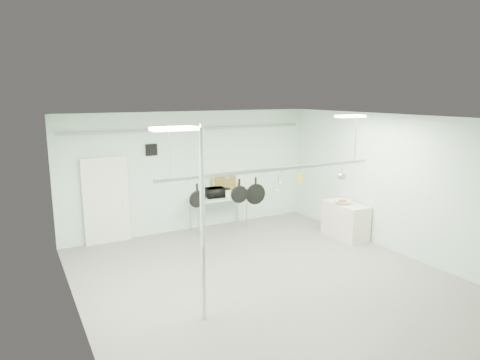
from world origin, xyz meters
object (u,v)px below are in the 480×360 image
skillet_mid (239,191)px  skillet_right (256,191)px  prep_table (219,199)px  fruit_bowl (343,202)px  side_cabinet (345,220)px  microwave (215,192)px  chrome_pole (203,225)px  coffee_canister (227,193)px  skillet_left (197,195)px  pot_rack (273,168)px

skillet_mid → skillet_right: size_ratio=0.83×
prep_table → fruit_bowl: size_ratio=3.96×
side_cabinet → microwave: (-2.66, 2.19, 0.59)m
chrome_pole → skillet_mid: bearing=38.1°
fruit_bowl → skillet_right: 3.52m
coffee_canister → side_cabinet: bearing=-40.9°
skillet_mid → skillet_right: 0.36m
chrome_pole → skillet_mid: size_ratio=7.17×
skillet_right → prep_table: bearing=84.3°
chrome_pole → coffee_canister: size_ratio=15.14×
prep_table → coffee_canister: (0.19, -0.16, 0.18)m
side_cabinet → skillet_left: skillet_left is taller
chrome_pole → skillet_mid: chrome_pole is taller
skillet_left → fruit_bowl: bearing=10.9°
side_cabinet → coffee_canister: size_ratio=5.68×
skillet_right → skillet_left: bearing=-172.1°
microwave → fruit_bowl: (2.54, -2.19, -0.09)m
side_cabinet → fruit_bowl: (-0.12, 0.00, 0.50)m
side_cabinet → pot_rack: 3.62m
chrome_pole → fruit_bowl: bearing=22.9°
coffee_canister → fruit_bowl: (2.25, -2.04, -0.06)m
pot_rack → skillet_right: size_ratio=8.90×
side_cabinet → skillet_left: 4.90m
microwave → coffee_canister: 0.33m
prep_table → skillet_right: bearing=-103.6°
chrome_pole → fruit_bowl: 5.18m
pot_rack → skillet_left: pot_rack is taller
microwave → pot_rack: bearing=91.0°
fruit_bowl → skillet_left: size_ratio=0.95×
pot_rack → fruit_bowl: bearing=21.2°
chrome_pole → fruit_bowl: chrome_pole is taller
pot_rack → skillet_right: pot_rack is taller
prep_table → side_cabinet: prep_table is taller
skillet_left → skillet_right: same height
fruit_bowl → skillet_right: (-3.23, -1.10, 0.87)m
pot_rack → skillet_left: bearing=180.0°
coffee_canister → skillet_right: bearing=-107.4°
pot_rack → prep_table: bearing=83.1°
coffee_canister → skillet_left: (-2.20, -3.14, 0.86)m
prep_table → side_cabinet: (2.55, -2.20, -0.38)m
coffee_canister → skillet_mid: (-1.34, -3.14, 0.85)m
side_cabinet → pot_rack: size_ratio=0.25×
coffee_canister → skillet_mid: size_ratio=0.47×
prep_table → skillet_mid: (-1.15, -3.30, 1.03)m
microwave → coffee_canister: microwave is taller
chrome_pole → skillet_right: (1.50, 0.90, 0.22)m
pot_rack → skillet_left: (-1.61, 0.00, -0.36)m
pot_rack → coffee_canister: bearing=79.4°
pot_rack → microwave: bearing=84.9°
skillet_mid → pot_rack: bearing=10.3°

